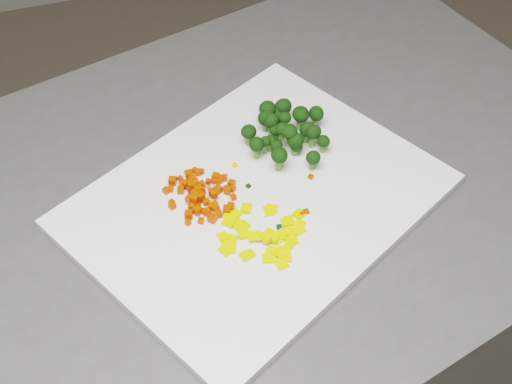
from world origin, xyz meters
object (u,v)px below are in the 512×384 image
object	(u,v)px
cutting_board	(256,200)
carrot_pile	(199,189)
counter_block	(257,353)
broccoli_pile	(291,130)
pepper_pile	(265,229)

from	to	relation	value
cutting_board	carrot_pile	distance (m)	0.07
counter_block	broccoli_pile	world-z (taller)	broccoli_pile
carrot_pile	broccoli_pile	xyz separation A→B (m)	(0.14, 0.05, 0.01)
cutting_board	pepper_pile	size ratio (longest dim) A/B	3.88
counter_block	cutting_board	bearing A→B (deg)	-110.41
pepper_pile	carrot_pile	bearing A→B (deg)	126.38
cutting_board	broccoli_pile	size ratio (longest dim) A/B	3.75
counter_block	broccoli_pile	distance (m)	0.49
cutting_board	broccoli_pile	bearing A→B (deg)	46.68
cutting_board	counter_block	bearing A→B (deg)	69.59
pepper_pile	broccoli_pile	bearing A→B (deg)	59.51
counter_block	carrot_pile	size ratio (longest dim) A/B	10.09
pepper_pile	cutting_board	bearing A→B (deg)	83.26
carrot_pile	pepper_pile	bearing A→B (deg)	-53.62
counter_block	pepper_pile	world-z (taller)	pepper_pile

